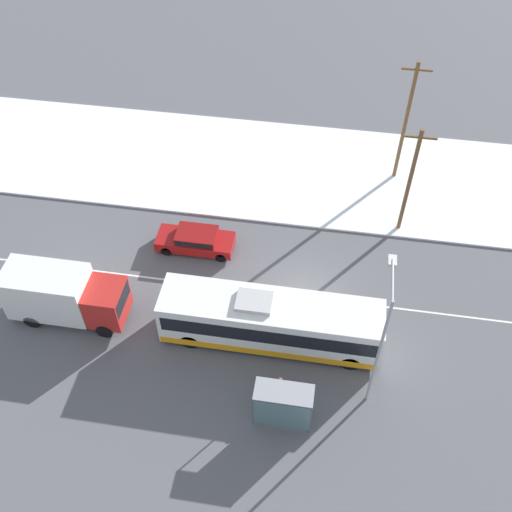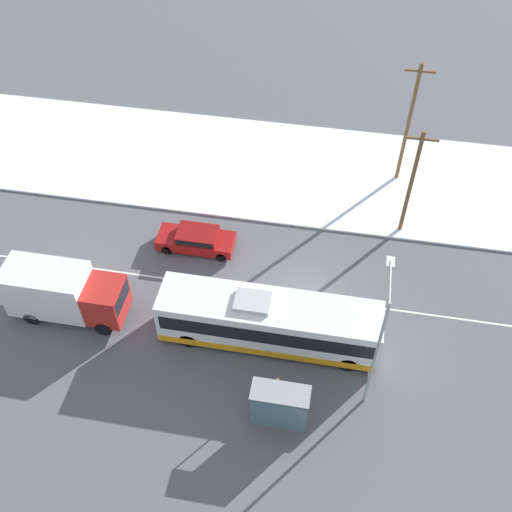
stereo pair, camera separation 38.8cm
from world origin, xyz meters
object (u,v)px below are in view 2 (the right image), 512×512
streetlamp (379,334)px  utility_pole_roadside (411,182)px  utility_pole_snowlot (409,123)px  pedestrian_at_stop (277,386)px  sedan_car (196,239)px  box_truck (63,292)px  bus_shelter (279,405)px  city_bus (269,321)px

streetlamp → utility_pole_roadside: 11.83m
utility_pole_snowlot → pedestrian_at_stop: bearing=-107.2°
sedan_car → utility_pole_roadside: 12.97m
pedestrian_at_stop → utility_pole_snowlot: (5.50, 17.75, 3.44)m
pedestrian_at_stop → sedan_car: bearing=124.4°
sedan_car → pedestrian_at_stop: 11.08m
box_truck → utility_pole_snowlot: size_ratio=0.73×
sedan_car → bus_shelter: bearing=121.9°
city_bus → pedestrian_at_stop: (0.94, -3.32, -0.49)m
sedan_car → pedestrian_at_stop: pedestrian_at_stop is taller
box_truck → utility_pole_roadside: bearing=28.4°
utility_pole_roadside → pedestrian_at_stop: bearing=-114.4°
sedan_car → streetlamp: bearing=142.4°
city_bus → pedestrian_at_stop: 3.49m
sedan_car → streetlamp: size_ratio=0.59×
streetlamp → utility_pole_snowlot: bearing=85.7°
city_bus → box_truck: (-11.02, -0.17, 0.25)m
city_bus → utility_pole_roadside: size_ratio=1.52×
pedestrian_at_stop → streetlamp: streetlamp is taller
pedestrian_at_stop → bus_shelter: size_ratio=0.62×
city_bus → sedan_car: bearing=132.4°
pedestrian_at_stop → utility_pole_roadside: (5.79, 12.75, 2.87)m
pedestrian_at_stop → utility_pole_snowlot: size_ratio=0.20×
sedan_car → streetlamp: 13.88m
bus_shelter → utility_pole_snowlot: bearing=74.7°
streetlamp → utility_pole_roadside: bearing=82.5°
box_truck → utility_pole_roadside: 20.30m
utility_pole_roadside → utility_pole_snowlot: bearing=93.3°
box_truck → streetlamp: 16.63m
pedestrian_at_stop → box_truck: bearing=165.3°
city_bus → bus_shelter: 4.84m
bus_shelter → pedestrian_at_stop: bearing=102.0°
city_bus → box_truck: 11.03m
box_truck → pedestrian_at_stop: size_ratio=3.72×
box_truck → pedestrian_at_stop: box_truck is taller
sedan_car → utility_pole_roadside: bearing=-163.3°
city_bus → bus_shelter: size_ratio=4.16×
bus_shelter → streetlamp: (3.95, 2.43, 3.22)m
bus_shelter → utility_pole_roadside: utility_pole_roadside is taller
streetlamp → pedestrian_at_stop: bearing=-165.8°
box_truck → pedestrian_at_stop: bearing=-14.7°
pedestrian_at_stop → utility_pole_roadside: bearing=65.6°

